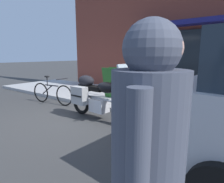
{
  "coord_description": "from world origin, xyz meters",
  "views": [
    {
      "loc": [
        3.56,
        -2.98,
        1.56
      ],
      "look_at": [
        0.92,
        0.62,
        0.7
      ],
      "focal_mm": 29.97,
      "sensor_mm": 36.0,
      "label": 1
    }
  ],
  "objects": [
    {
      "name": "pedestrian_walking",
      "position": [
        3.18,
        -2.14,
        1.09
      ],
      "size": [
        0.47,
        0.54,
        1.73
      ],
      "color": "#363636",
      "rests_on": "ground_plane"
    },
    {
      "name": "ground_plane",
      "position": [
        0.0,
        0.0,
        0.0
      ],
      "size": [
        80.0,
        80.0,
        0.0
      ],
      "primitive_type": "plane",
      "color": "#373737"
    },
    {
      "name": "parked_bicycle",
      "position": [
        -1.54,
        0.67,
        0.36
      ],
      "size": [
        1.69,
        0.48,
        0.92
      ],
      "color": "black",
      "rests_on": "ground_plane"
    },
    {
      "name": "touring_motorcycle",
      "position": [
        0.59,
        0.39,
        0.6
      ],
      "size": [
        2.08,
        0.62,
        1.38
      ],
      "color": "black",
      "rests_on": "ground_plane"
    },
    {
      "name": "sandwich_board_sign",
      "position": [
        -0.2,
        2.14,
        0.64
      ],
      "size": [
        0.55,
        0.43,
        1.03
      ],
      "color": "#1E511E",
      "rests_on": "sidewalk_curb"
    }
  ]
}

